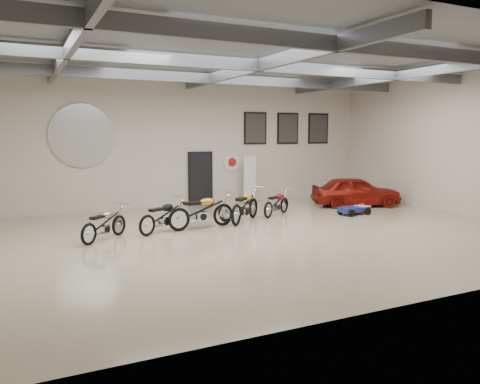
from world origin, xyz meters
name	(u,v)px	position (x,y,z in m)	size (l,w,h in m)	color
floor	(258,235)	(0.00, 0.00, 0.00)	(16.00, 12.00, 0.01)	tan
ceiling	(259,56)	(0.00, 0.00, 5.00)	(16.00, 12.00, 0.01)	slate
back_wall	(188,143)	(0.00, 6.00, 2.50)	(16.00, 0.02, 5.00)	beige
right_wall	(458,144)	(8.00, 0.00, 2.50)	(0.02, 12.00, 5.00)	beige
ceiling_beams	(259,66)	(0.00, 0.00, 4.75)	(15.80, 11.80, 0.32)	#5B5D63
door	(200,179)	(0.50, 5.95, 1.05)	(0.92, 0.08, 2.10)	black
logo_plaque	(82,136)	(-4.00, 5.95, 2.80)	(2.30, 0.06, 1.16)	silver
poster_left	(255,128)	(3.00, 5.96, 3.10)	(1.05, 0.08, 1.35)	black
poster_mid	(288,128)	(4.60, 5.96, 3.10)	(1.05, 0.08, 1.35)	black
poster_right	(318,129)	(6.20, 5.96, 3.10)	(1.05, 0.08, 1.35)	black
oil_sign	(232,162)	(1.90, 5.95, 1.70)	(0.72, 0.10, 0.72)	white
banner_stand	(250,180)	(2.51, 5.50, 0.97)	(0.53, 0.21, 1.94)	white
motorcycle_silver	(104,223)	(-4.11, 1.19, 0.47)	(1.83, 0.57, 0.95)	silver
motorcycle_black	(163,216)	(-2.35, 1.50, 0.50)	(1.91, 0.59, 0.99)	silver
motorcycle_gold	(202,210)	(-1.14, 1.53, 0.56)	(2.17, 0.67, 1.13)	silver
motorcycle_yellow	(245,205)	(0.53, 1.92, 0.56)	(2.14, 0.66, 1.11)	silver
motorcycle_red	(277,203)	(2.04, 2.47, 0.47)	(1.79, 0.56, 0.93)	silver
go_kart	(357,207)	(4.77, 1.45, 0.26)	(1.43, 0.64, 0.52)	navy
vintage_car	(356,191)	(6.00, 3.00, 0.59)	(3.48, 1.40, 1.19)	maroon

